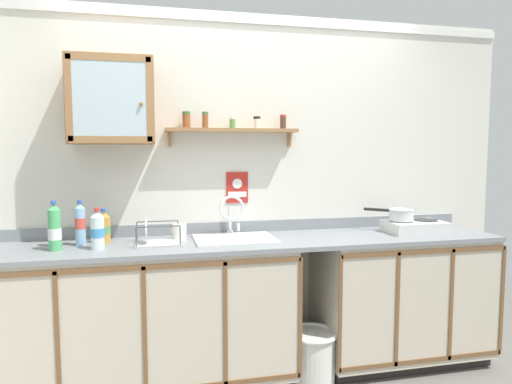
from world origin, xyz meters
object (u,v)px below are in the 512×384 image
object	(u,v)px
saucepan	(400,214)
bottle_opaque_white_1	(55,229)
bottle_juice_amber_4	(104,228)
hot_plate_stove	(415,226)
sink	(234,241)
wall_cabinet	(112,101)
bottle_soda_green_3	(55,229)
warning_sign	(237,188)
dish_rack	(156,240)
bottle_water_clear_0	(98,231)
trash_bin	(312,355)
mug	(179,232)
bottle_water_blue_2	(80,224)

from	to	relation	value
saucepan	bottle_opaque_white_1	size ratio (longest dim) A/B	1.22
bottle_juice_amber_4	hot_plate_stove	bearing A→B (deg)	-2.94
sink	wall_cabinet	size ratio (longest dim) A/B	0.96
hot_plate_stove	wall_cabinet	xyz separation A→B (m)	(-2.07, 0.15, 0.86)
bottle_soda_green_3	warning_sign	xyz separation A→B (m)	(1.15, 0.34, 0.19)
bottle_opaque_white_1	dish_rack	distance (m)	0.61
dish_rack	bottle_soda_green_3	bearing A→B (deg)	-176.12
wall_cabinet	bottle_soda_green_3	bearing A→B (deg)	-147.15
bottle_juice_amber_4	warning_sign	distance (m)	0.94
bottle_water_clear_0	bottle_opaque_white_1	xyz separation A→B (m)	(-0.26, 0.13, -0.00)
bottle_opaque_white_1	warning_sign	size ratio (longest dim) A/B	1.10
bottle_opaque_white_1	bottle_soda_green_3	distance (m)	0.12
warning_sign	bottle_opaque_white_1	bearing A→B (deg)	-168.87
hot_plate_stove	saucepan	distance (m)	0.14
wall_cabinet	trash_bin	bearing A→B (deg)	-14.40
sink	saucepan	distance (m)	1.21
hot_plate_stove	bottle_opaque_white_1	bearing A→B (deg)	178.79
bottle_water_clear_0	bottle_juice_amber_4	xyz separation A→B (m)	(0.02, 0.19, -0.01)
hot_plate_stove	bottle_juice_amber_4	distance (m)	2.14
wall_cabinet	warning_sign	xyz separation A→B (m)	(0.83, 0.13, -0.58)
trash_bin	warning_sign	bearing A→B (deg)	132.50
bottle_juice_amber_4	wall_cabinet	world-z (taller)	wall_cabinet
mug	warning_sign	size ratio (longest dim) A/B	0.53
bottle_opaque_white_1	bottle_juice_amber_4	distance (m)	0.29
bottle_water_clear_0	mug	distance (m)	0.52
bottle_opaque_white_1	bottle_juice_amber_4	xyz separation A→B (m)	(0.28, 0.06, -0.01)
saucepan	bottle_juice_amber_4	distance (m)	2.03
bottle_opaque_white_1	hot_plate_stove	bearing A→B (deg)	-1.21
saucepan	bottle_water_clear_0	world-z (taller)	bottle_water_clear_0
bottle_water_blue_2	warning_sign	world-z (taller)	warning_sign
bottle_opaque_white_1	warning_sign	bearing A→B (deg)	11.13
hot_plate_stove	bottle_juice_amber_4	world-z (taller)	bottle_juice_amber_4
sink	warning_sign	world-z (taller)	warning_sign
bottle_juice_amber_4	wall_cabinet	size ratio (longest dim) A/B	0.40
hot_plate_stove	bottle_water_clear_0	bearing A→B (deg)	-177.85
sink	trash_bin	world-z (taller)	sink
bottle_juice_amber_4	trash_bin	world-z (taller)	bottle_juice_amber_4
saucepan	bottle_opaque_white_1	xyz separation A→B (m)	(-2.31, 0.03, -0.02)
hot_plate_stove	dish_rack	xyz separation A→B (m)	(-1.81, -0.02, -0.02)
sink	bottle_juice_amber_4	xyz separation A→B (m)	(-0.83, 0.08, 0.11)
bottle_opaque_white_1	dish_rack	xyz separation A→B (m)	(0.60, -0.07, -0.08)
hot_plate_stove	bottle_water_clear_0	world-z (taller)	bottle_water_clear_0
hot_plate_stove	wall_cabinet	bearing A→B (deg)	175.85
sink	hot_plate_stove	bearing A→B (deg)	-1.40
dish_rack	wall_cabinet	size ratio (longest dim) A/B	0.52
hot_plate_stove	bottle_water_clear_0	size ratio (longest dim) A/B	1.67
bottle_juice_amber_4	dish_rack	world-z (taller)	bottle_juice_amber_4
wall_cabinet	warning_sign	bearing A→B (deg)	9.06
sink	bottle_water_clear_0	bearing A→B (deg)	-172.41
sink	trash_bin	distance (m)	0.91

